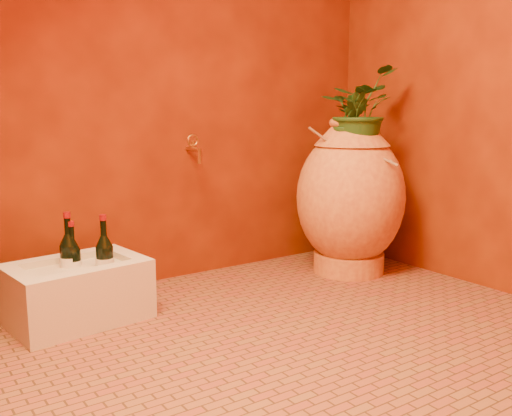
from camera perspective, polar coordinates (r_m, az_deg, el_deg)
floor at (r=2.51m, az=3.34°, el=-12.24°), size 2.50×2.50×0.00m
wall_back at (r=3.18m, az=-7.93°, el=15.37°), size 2.50×0.02×2.50m
wall_right at (r=3.26m, az=21.85°, el=14.64°), size 0.02×2.00×2.50m
amphora at (r=3.31m, az=9.42°, el=1.08°), size 0.70×0.70×0.89m
stone_basin at (r=2.71m, az=-17.43°, el=-8.09°), size 0.62×0.46×0.27m
wine_bottle_a at (r=2.67m, az=-14.87°, el=-5.16°), size 0.08×0.08×0.33m
wine_bottle_b at (r=2.71m, az=-18.15°, el=-5.00°), size 0.08×0.08×0.34m
wine_bottle_c at (r=2.71m, az=-17.81°, el=-5.31°), size 0.07×0.07×0.30m
wall_tap at (r=3.13m, az=-6.21°, el=6.02°), size 0.07×0.14×0.16m
plant_main at (r=3.26m, az=10.15°, el=9.60°), size 0.54×0.51×0.47m
plant_side at (r=3.21m, az=9.39°, el=8.41°), size 0.24×0.23×0.34m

